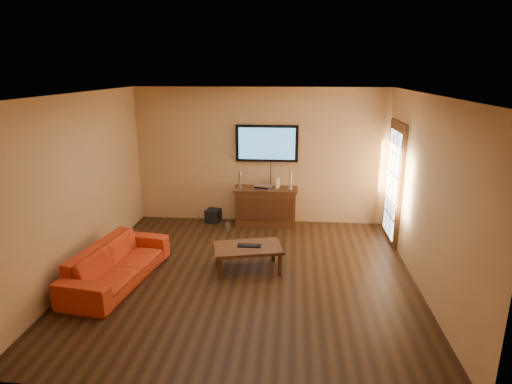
# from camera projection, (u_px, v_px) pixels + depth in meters

# --- Properties ---
(ground_plane) EXTENTS (5.00, 5.00, 0.00)m
(ground_plane) POSITION_uv_depth(u_px,v_px,m) (247.00, 276.00, 6.50)
(ground_plane) COLOR black
(ground_plane) RESTS_ON ground
(room_walls) EXTENTS (5.00, 5.00, 5.00)m
(room_walls) POSITION_uv_depth(u_px,v_px,m) (251.00, 159.00, 6.63)
(room_walls) COLOR tan
(room_walls) RESTS_ON ground
(french_door) EXTENTS (0.07, 1.02, 2.22)m
(french_door) POSITION_uv_depth(u_px,v_px,m) (394.00, 184.00, 7.63)
(french_door) COLOR #41220E
(french_door) RESTS_ON ground
(media_console) EXTENTS (1.25, 0.48, 0.76)m
(media_console) POSITION_uv_depth(u_px,v_px,m) (266.00, 206.00, 8.54)
(media_console) COLOR #41220E
(media_console) RESTS_ON ground
(television) EXTENTS (1.23, 0.08, 0.73)m
(television) POSITION_uv_depth(u_px,v_px,m) (267.00, 143.00, 8.38)
(television) COLOR black
(television) RESTS_ON ground
(coffee_table) EXTENTS (1.15, 0.85, 0.39)m
(coffee_table) POSITION_uv_depth(u_px,v_px,m) (248.00, 249.00, 6.60)
(coffee_table) COLOR #41220E
(coffee_table) RESTS_ON ground
(sofa) EXTENTS (0.85, 2.01, 0.76)m
(sofa) POSITION_uv_depth(u_px,v_px,m) (117.00, 257.00, 6.23)
(sofa) COLOR red
(sofa) RESTS_ON ground
(speaker_left) EXTENTS (0.09, 0.09, 0.33)m
(speaker_left) POSITION_uv_depth(u_px,v_px,m) (240.00, 180.00, 8.45)
(speaker_left) COLOR silver
(speaker_left) RESTS_ON media_console
(speaker_right) EXTENTS (0.09, 0.09, 0.34)m
(speaker_right) POSITION_uv_depth(u_px,v_px,m) (291.00, 181.00, 8.32)
(speaker_right) COLOR silver
(speaker_right) RESTS_ON media_console
(av_receiver) EXTENTS (0.38, 0.32, 0.07)m
(av_receiver) POSITION_uv_depth(u_px,v_px,m) (263.00, 187.00, 8.40)
(av_receiver) COLOR silver
(av_receiver) RESTS_ON media_console
(game_console) EXTENTS (0.07, 0.15, 0.20)m
(game_console) POSITION_uv_depth(u_px,v_px,m) (278.00, 183.00, 8.43)
(game_console) COLOR white
(game_console) RESTS_ON media_console
(subwoofer) EXTENTS (0.33, 0.33, 0.27)m
(subwoofer) POSITION_uv_depth(u_px,v_px,m) (213.00, 216.00, 8.75)
(subwoofer) COLOR black
(subwoofer) RESTS_ON ground
(bottle) EXTENTS (0.07, 0.07, 0.20)m
(bottle) POSITION_uv_depth(u_px,v_px,m) (227.00, 227.00, 8.24)
(bottle) COLOR white
(bottle) RESTS_ON ground
(keyboard) EXTENTS (0.36, 0.14, 0.02)m
(keyboard) POSITION_uv_depth(u_px,v_px,m) (249.00, 246.00, 6.60)
(keyboard) COLOR black
(keyboard) RESTS_ON coffee_table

